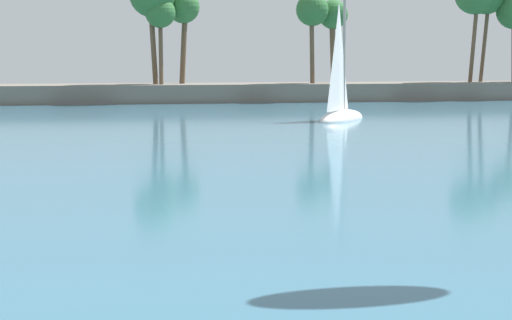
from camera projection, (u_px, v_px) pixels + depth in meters
sea at (111, 114)px, 63.75m from camera, size 220.00×110.83×0.06m
palm_headland at (106, 58)px, 78.20m from camera, size 116.25×6.10×13.60m
sailboat_mid_bay at (341, 107)px, 58.21m from camera, size 5.74×6.94×10.15m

